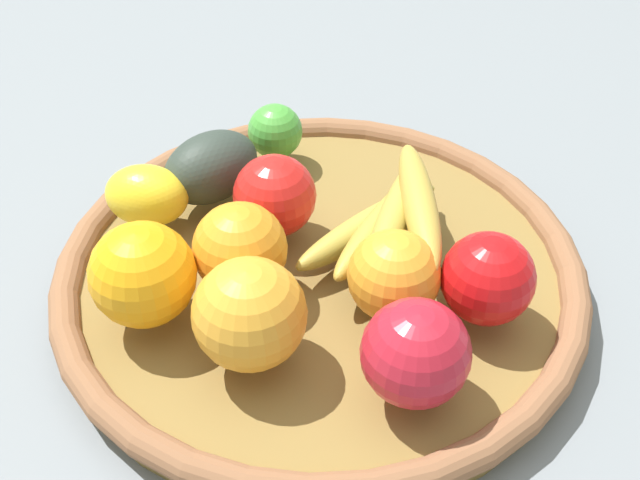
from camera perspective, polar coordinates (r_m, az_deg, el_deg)
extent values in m
plane|color=slate|center=(0.69, 0.00, -3.54)|extent=(2.40, 2.40, 0.00)
cylinder|color=olive|center=(0.68, 0.00, -2.81)|extent=(0.42, 0.42, 0.02)
torus|color=brown|center=(0.67, 0.00, -2.06)|extent=(0.43, 0.43, 0.02)
ellipsoid|color=yellow|center=(0.70, -11.92, 3.04)|extent=(0.08, 0.09, 0.05)
sphere|color=red|center=(0.61, 11.55, -2.63)|extent=(0.08, 0.08, 0.07)
sphere|color=red|center=(0.67, -3.16, 3.08)|extent=(0.09, 0.09, 0.07)
sphere|color=orange|center=(0.62, -5.57, -0.62)|extent=(0.10, 0.10, 0.07)
ellipsoid|color=#AA9638|center=(0.67, 3.40, 1.00)|extent=(0.16, 0.06, 0.03)
ellipsoid|color=#B49234|center=(0.66, 4.44, 1.26)|extent=(0.16, 0.04, 0.03)
ellipsoid|color=#AB9538|center=(0.65, 5.34, 1.82)|extent=(0.16, 0.07, 0.03)
ellipsoid|color=#B69639|center=(0.64, 6.88, 2.51)|extent=(0.14, 0.12, 0.03)
sphere|color=orange|center=(0.56, -4.91, -5.15)|extent=(0.11, 0.11, 0.08)
ellipsoid|color=#2E3931|center=(0.71, -7.55, 5.03)|extent=(0.10, 0.08, 0.06)
sphere|color=red|center=(0.55, 6.64, -7.79)|extent=(0.09, 0.09, 0.07)
sphere|color=green|center=(0.76, -3.13, 7.54)|extent=(0.07, 0.07, 0.05)
sphere|color=orange|center=(0.60, -12.19, -2.35)|extent=(0.11, 0.11, 0.08)
sphere|color=orange|center=(0.60, 5.14, -2.49)|extent=(0.09, 0.09, 0.07)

